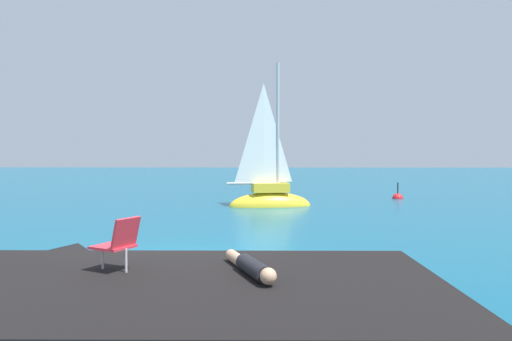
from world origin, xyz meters
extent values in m
plane|color=#0F5675|center=(0.00, 0.00, 0.00)|extent=(160.00, 160.00, 0.00)
cube|color=black|center=(0.77, -3.88, 0.28)|extent=(7.38, 4.16, 0.56)
cube|color=black|center=(-1.86, -1.95, 0.00)|extent=(2.01, 1.97, 1.08)
cube|color=black|center=(3.89, -2.05, 0.00)|extent=(1.08, 0.99, 0.65)
ellipsoid|color=yellow|center=(2.22, 10.73, 0.00)|extent=(3.83, 1.91, 1.26)
cube|color=yellow|center=(2.22, 10.73, 0.83)|extent=(1.74, 1.16, 0.41)
cylinder|color=#B7B7BC|center=(2.56, 10.79, 3.49)|extent=(0.14, 0.14, 5.72)
cylinder|color=#B2B2B7|center=(1.44, 10.58, 1.03)|extent=(2.27, 0.53, 0.11)
pyramid|color=white|center=(1.93, 10.67, 3.26)|extent=(1.81, 0.40, 4.34)
cylinder|color=black|center=(1.85, -3.64, 0.68)|extent=(0.55, 0.93, 0.24)
cylinder|color=tan|center=(1.58, -2.94, 0.65)|extent=(0.42, 0.72, 0.18)
sphere|color=tan|center=(2.05, -4.16, 0.70)|extent=(0.22, 0.22, 0.22)
cube|color=#E03342|center=(-0.23, -3.32, 0.91)|extent=(0.68, 0.66, 0.04)
cube|color=#E03342|center=(0.00, -3.44, 1.13)|extent=(0.35, 0.50, 0.45)
cylinder|color=silver|center=(-0.42, -3.23, 0.73)|extent=(0.04, 0.04, 0.35)
cylinder|color=silver|center=(0.00, -3.44, 0.73)|extent=(0.04, 0.04, 0.35)
sphere|color=red|center=(8.94, 14.62, 0.00)|extent=(0.56, 0.56, 0.56)
cylinder|color=black|center=(8.94, 14.62, 0.55)|extent=(0.06, 0.06, 0.60)
camera|label=1|loc=(2.01, -10.18, 2.25)|focal=33.18mm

